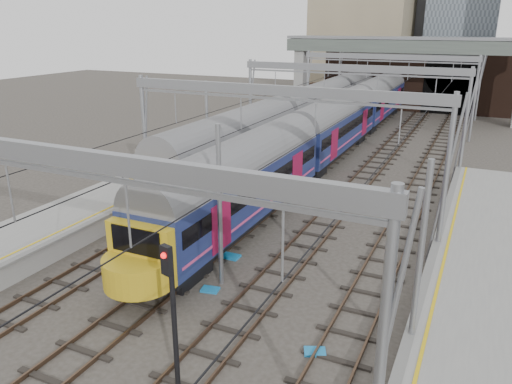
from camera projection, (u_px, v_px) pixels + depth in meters
The scene contains 13 objects.
ground at pixel (197, 306), 19.95m from camera, with size 160.00×160.00×0.00m, color #38332D.
platform_left at pixel (55, 229), 25.99m from camera, with size 4.32×55.00×1.12m.
tracks at pixel (317, 194), 32.81m from camera, with size 14.40×80.00×0.22m.
overhead_line at pixel (349, 83), 36.27m from camera, with size 16.80×80.00×8.00m.
retaining_wall at pixel (422, 77), 62.55m from camera, with size 28.00×2.75×9.00m.
overbridge at pixel (405, 55), 57.08m from camera, with size 28.00×3.00×9.25m.
train_main at pixel (359, 110), 48.85m from camera, with size 3.01×69.45×5.10m.
train_second at pixel (314, 110), 48.80m from camera, with size 3.04×52.76×5.16m.
signal_near_left at pixel (160, 215), 21.59m from camera, with size 0.35×0.45×4.46m.
signal_near_centre at pixel (172, 301), 14.42m from camera, with size 0.38×0.47×4.91m.
equip_cover_a at pixel (231, 256), 24.04m from camera, with size 0.86×0.61×0.10m, color #1877BA.
equip_cover_b at pixel (210, 290), 21.06m from camera, with size 0.74×0.52×0.09m, color #1877BA.
equip_cover_c at pixel (315, 352), 17.08m from camera, with size 0.74×0.52×0.09m, color #1877BA.
Camera 1 is at (9.49, -14.79, 10.73)m, focal length 35.00 mm.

